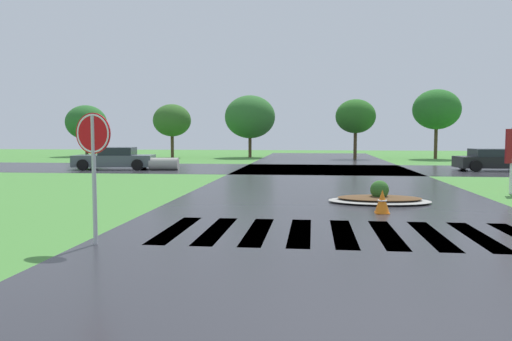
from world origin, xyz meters
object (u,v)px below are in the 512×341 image
at_px(stop_sign, 93,147).
at_px(drainage_pipe_stack, 164,164).
at_px(median_island, 379,198).
at_px(car_silver_hatch, 495,160).
at_px(car_blue_compact, 115,159).
at_px(traffic_cone, 382,202).

bearing_deg(stop_sign, drainage_pipe_stack, 116.63).
bearing_deg(median_island, car_silver_hatch, 60.07).
xyz_separation_m(median_island, drainage_pipe_stack, (-10.59, 12.69, 0.22)).
bearing_deg(median_island, car_blue_compact, 136.46).
distance_m(car_silver_hatch, drainage_pipe_stack, 18.97).
height_order(car_silver_hatch, traffic_cone, car_silver_hatch).
relative_size(stop_sign, car_silver_hatch, 0.56).
height_order(stop_sign, median_island, stop_sign).
distance_m(stop_sign, car_silver_hatch, 25.37).
height_order(car_blue_compact, car_silver_hatch, car_blue_compact).
height_order(median_island, drainage_pipe_stack, drainage_pipe_stack).
xyz_separation_m(car_blue_compact, traffic_cone, (13.45, -15.01, -0.31)).
xyz_separation_m(drainage_pipe_stack, traffic_cone, (10.39, -14.74, -0.06)).
relative_size(stop_sign, traffic_cone, 3.98).
height_order(stop_sign, traffic_cone, stop_sign).
distance_m(car_blue_compact, traffic_cone, 20.16).
bearing_deg(median_island, stop_sign, -133.19).
relative_size(car_silver_hatch, traffic_cone, 7.08).
relative_size(car_blue_compact, car_silver_hatch, 1.08).
bearing_deg(traffic_cone, car_blue_compact, 131.85).
height_order(stop_sign, drainage_pipe_stack, stop_sign).
height_order(stop_sign, car_silver_hatch, stop_sign).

